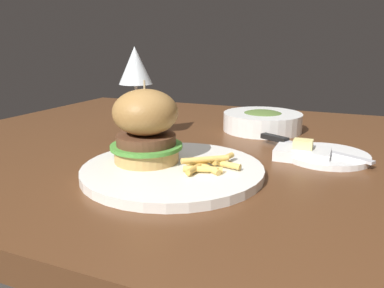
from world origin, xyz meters
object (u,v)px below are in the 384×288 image
object	(u,v)px
soup_bowl	(262,121)
main_plate	(173,170)
wine_glass	(135,69)
butter_dish	(302,153)
burger_sandwich	(146,126)
bread_plate	(326,156)
table_knife	(302,145)

from	to	relation	value
soup_bowl	main_plate	bearing A→B (deg)	-99.69
wine_glass	butter_dish	size ratio (longest dim) A/B	2.06
soup_bowl	burger_sandwich	bearing A→B (deg)	-107.54
wine_glass	soup_bowl	world-z (taller)	wine_glass
bread_plate	table_knife	size ratio (longest dim) A/B	0.71
wine_glass	table_knife	world-z (taller)	wine_glass
table_knife	soup_bowl	bearing A→B (deg)	125.93
bread_plate	soup_bowl	distance (m)	0.23
table_knife	butter_dish	distance (m)	0.05
main_plate	butter_dish	world-z (taller)	butter_dish
wine_glass	main_plate	bearing A→B (deg)	-46.39
butter_dish	wine_glass	bearing A→B (deg)	176.78
main_plate	burger_sandwich	bearing A→B (deg)	172.67
burger_sandwich	table_knife	xyz separation A→B (m)	(0.22, 0.20, -0.06)
main_plate	wine_glass	size ratio (longest dim) A/B	1.47
table_knife	main_plate	bearing A→B (deg)	-129.45
main_plate	table_knife	world-z (taller)	table_knife
table_knife	bread_plate	bearing A→B (deg)	-27.41
table_knife	butter_dish	xyz separation A→B (m)	(0.01, -0.05, -0.00)
butter_dish	soup_bowl	world-z (taller)	soup_bowl
main_plate	burger_sandwich	size ratio (longest dim) A/B	2.18
bread_plate	wine_glass	bearing A→B (deg)	-179.51
main_plate	table_knife	distance (m)	0.27
table_knife	wine_glass	bearing A→B (deg)	-175.47
wine_glass	soup_bowl	xyz separation A→B (m)	(0.23, 0.18, -0.12)
main_plate	bread_plate	size ratio (longest dim) A/B	1.90
main_plate	bread_plate	world-z (taller)	main_plate
burger_sandwich	soup_bowl	bearing A→B (deg)	72.46
bread_plate	table_knife	distance (m)	0.05
butter_dish	main_plate	bearing A→B (deg)	-137.93
burger_sandwich	butter_dish	world-z (taller)	burger_sandwich
table_knife	soup_bowl	xyz separation A→B (m)	(-0.11, 0.15, 0.01)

